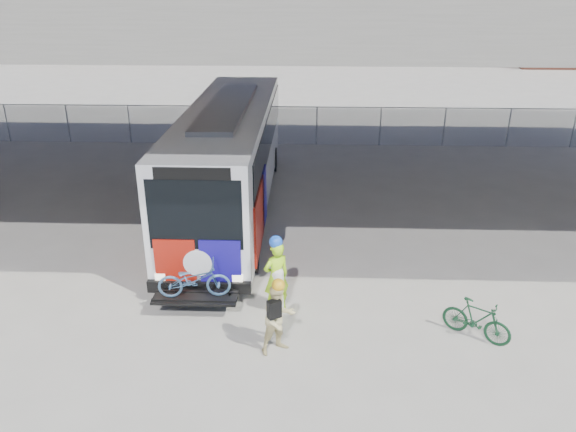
# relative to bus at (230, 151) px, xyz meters

# --- Properties ---
(ground) EXTENTS (160.00, 160.00, 0.00)m
(ground) POSITION_rel_bus_xyz_m (2.00, -3.77, -2.11)
(ground) COLOR #9E9991
(ground) RESTS_ON ground
(bus) EXTENTS (2.67, 12.94, 3.69)m
(bus) POSITION_rel_bus_xyz_m (0.00, 0.00, 0.00)
(bus) COLOR silver
(bus) RESTS_ON ground
(overpass) EXTENTS (40.00, 16.00, 7.95)m
(overpass) POSITION_rel_bus_xyz_m (2.00, 0.23, 4.44)
(overpass) COLOR #605E59
(overpass) RESTS_ON ground
(chainlink_fence) EXTENTS (30.00, 0.06, 30.00)m
(chainlink_fence) POSITION_rel_bus_xyz_m (2.00, 8.23, -0.68)
(chainlink_fence) COLOR gray
(chainlink_fence) RESTS_ON ground
(bollard) EXTENTS (0.30, 0.30, 1.16)m
(bollard) POSITION_rel_bus_xyz_m (1.94, -6.33, -1.49)
(bollard) COLOR white
(bollard) RESTS_ON ground
(cyclist_hivis) EXTENTS (0.79, 0.71, 1.98)m
(cyclist_hivis) POSITION_rel_bus_xyz_m (1.91, -6.33, -1.16)
(cyclist_hivis) COLOR #ADF81A
(cyclist_hivis) RESTS_ON ground
(cyclist_tan) EXTENTS (0.99, 0.93, 1.77)m
(cyclist_tan) POSITION_rel_bus_xyz_m (2.05, -7.95, -1.28)
(cyclist_tan) COLOR #D5C588
(cyclist_tan) RESTS_ON ground
(bike_parked) EXTENTS (1.53, 1.25, 0.94)m
(bike_parked) POSITION_rel_bus_xyz_m (6.42, -7.31, -1.64)
(bike_parked) COLOR #133D22
(bike_parked) RESTS_ON ground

